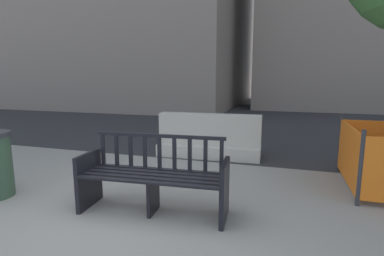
{
  "coord_description": "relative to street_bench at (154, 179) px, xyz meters",
  "views": [
    {
      "loc": [
        1.71,
        -2.51,
        1.55
      ],
      "look_at": [
        0.32,
        1.97,
        0.75
      ],
      "focal_mm": 28.0,
      "sensor_mm": 36.0,
      "label": 1
    }
  ],
  "objects": [
    {
      "name": "ground_plane",
      "position": [
        -0.31,
        -0.5,
        -0.4
      ],
      "size": [
        200.0,
        200.0,
        0.0
      ],
      "primitive_type": "plane",
      "color": "gray"
    },
    {
      "name": "street_asphalt",
      "position": [
        -0.31,
        8.2,
        -0.39
      ],
      "size": [
        120.0,
        12.0,
        0.01
      ],
      "primitive_type": "cube",
      "color": "#28282B",
      "rests_on": "ground"
    },
    {
      "name": "street_bench",
      "position": [
        0.0,
        0.0,
        0.0
      ],
      "size": [
        1.72,
        0.64,
        0.88
      ],
      "color": "black",
      "rests_on": "ground"
    },
    {
      "name": "jersey_barrier_centre",
      "position": [
        0.0,
        2.62,
        -0.06
      ],
      "size": [
        2.03,
        0.76,
        0.84
      ],
      "color": "#ADA89E",
      "rests_on": "ground"
    }
  ]
}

